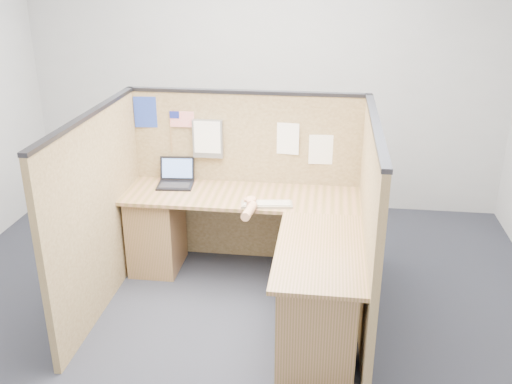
# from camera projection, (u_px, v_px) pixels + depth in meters

# --- Properties ---
(floor) EXTENTS (5.00, 5.00, 0.00)m
(floor) POSITION_uv_depth(u_px,v_px,m) (229.00, 316.00, 4.37)
(floor) COLOR #1E232B
(floor) RESTS_ON ground
(wall_back) EXTENTS (5.00, 0.00, 5.00)m
(wall_back) POSITION_uv_depth(u_px,v_px,m) (264.00, 77.00, 5.90)
(wall_back) COLOR #ABADB1
(wall_back) RESTS_ON floor
(wall_front) EXTENTS (5.00, 0.00, 5.00)m
(wall_front) POSITION_uv_depth(u_px,v_px,m) (94.00, 351.00, 1.77)
(wall_front) COLOR #ABADB1
(wall_front) RESTS_ON floor
(cubicle_partitions) EXTENTS (2.06, 1.83, 1.53)m
(cubicle_partitions) POSITION_uv_depth(u_px,v_px,m) (236.00, 202.00, 4.47)
(cubicle_partitions) COLOR brown
(cubicle_partitions) RESTS_ON floor
(l_desk) EXTENTS (1.95, 1.75, 0.73)m
(l_desk) POSITION_uv_depth(u_px,v_px,m) (257.00, 254.00, 4.46)
(l_desk) COLOR brown
(l_desk) RESTS_ON floor
(laptop) EXTENTS (0.32, 0.31, 0.22)m
(laptop) POSITION_uv_depth(u_px,v_px,m) (177.00, 178.00, 4.91)
(laptop) COLOR black
(laptop) RESTS_ON l_desk
(keyboard) EXTENTS (0.42, 0.19, 0.03)m
(keyboard) POSITION_uv_depth(u_px,v_px,m) (267.00, 204.00, 4.49)
(keyboard) COLOR gray
(keyboard) RESTS_ON l_desk
(mouse) EXTENTS (0.11, 0.08, 0.04)m
(mouse) POSITION_uv_depth(u_px,v_px,m) (251.00, 202.00, 4.50)
(mouse) COLOR silver
(mouse) RESTS_ON l_desk
(hand_forearm) EXTENTS (0.11, 0.38, 0.08)m
(hand_forearm) POSITION_uv_depth(u_px,v_px,m) (250.00, 207.00, 4.37)
(hand_forearm) COLOR tan
(hand_forearm) RESTS_ON l_desk
(blue_poster) EXTENTS (0.20, 0.02, 0.27)m
(blue_poster) POSITION_uv_depth(u_px,v_px,m) (146.00, 112.00, 4.86)
(blue_poster) COLOR navy
(blue_poster) RESTS_ON cubicle_partitions
(american_flag) EXTENTS (0.21, 0.01, 0.37)m
(american_flag) POSITION_uv_depth(u_px,v_px,m) (179.00, 121.00, 4.84)
(american_flag) COLOR olive
(american_flag) RESTS_ON cubicle_partitions
(file_holder) EXTENTS (0.26, 0.05, 0.33)m
(file_holder) POSITION_uv_depth(u_px,v_px,m) (208.00, 139.00, 4.85)
(file_holder) COLOR slate
(file_holder) RESTS_ON cubicle_partitions
(paper_left) EXTENTS (0.21, 0.03, 0.27)m
(paper_left) POSITION_uv_depth(u_px,v_px,m) (286.00, 139.00, 4.78)
(paper_left) COLOR white
(paper_left) RESTS_ON cubicle_partitions
(paper_right) EXTENTS (0.20, 0.02, 0.26)m
(paper_right) POSITION_uv_depth(u_px,v_px,m) (321.00, 150.00, 4.78)
(paper_right) COLOR white
(paper_right) RESTS_ON cubicle_partitions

